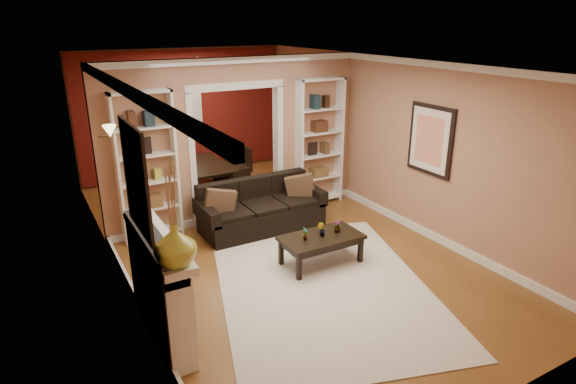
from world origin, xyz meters
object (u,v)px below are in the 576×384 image
bookshelf_left (147,167)px  fireplace (161,286)px  sofa (262,206)px  coffee_table (321,250)px  dining_table (205,177)px  bookshelf_right (319,143)px

bookshelf_left → fireplace: bearing=-102.0°
bookshelf_left → sofa: bearing=-19.5°
coffee_table → dining_table: size_ratio=0.71×
bookshelf_left → coffee_table: bearing=-48.6°
sofa → dining_table: sofa is taller
sofa → fireplace: bearing=-138.1°
bookshelf_right → sofa: bearing=-158.4°
bookshelf_left → bookshelf_right: 3.10m
fireplace → dining_table: 4.69m
coffee_table → dining_table: 3.76m
bookshelf_left → bookshelf_right: (3.10, 0.00, 0.00)m
bookshelf_right → dining_table: bearing=133.7°
bookshelf_left → dining_table: 2.41m
sofa → coffee_table: (0.18, -1.48, -0.19)m
sofa → bookshelf_right: 1.75m
coffee_table → dining_table: bearing=95.0°
fireplace → coffee_table: bearing=11.2°
sofa → coffee_table: 1.51m
sofa → coffee_table: bearing=-82.9°
coffee_table → fireplace: (-2.36, -0.47, 0.37)m
sofa → coffee_table: sofa is taller
coffee_table → bookshelf_left: bookshelf_left is taller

